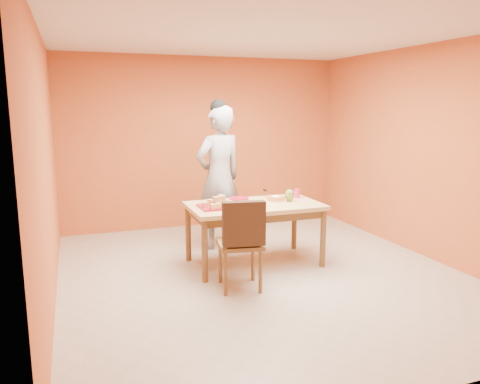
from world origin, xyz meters
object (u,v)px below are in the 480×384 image
object	(u,v)px
egg_ornament	(290,195)
checker_tin	(292,194)
magenta_glass	(297,193)
dining_table	(254,211)
sponge_cake	(276,199)
person	(219,178)
pastry_platter	(216,207)
red_dinner_plate	(239,198)
dining_chair	(240,242)

from	to	relation	value
egg_ornament	checker_tin	distance (m)	0.42
egg_ornament	magenta_glass	bearing A→B (deg)	62.95
dining_table	sponge_cake	size ratio (longest dim) A/B	6.97
person	pastry_platter	world-z (taller)	person
red_dinner_plate	sponge_cake	bearing A→B (deg)	-39.57
sponge_cake	magenta_glass	size ratio (longest dim) A/B	2.06
egg_ornament	magenta_glass	world-z (taller)	egg_ornament
pastry_platter	red_dinner_plate	xyz separation A→B (m)	(0.43, 0.39, -0.00)
magenta_glass	person	bearing A→B (deg)	141.84
magenta_glass	checker_tin	bearing A→B (deg)	84.29
red_dinner_plate	egg_ornament	xyz separation A→B (m)	(0.54, -0.35, 0.07)
dining_table	dining_chair	world-z (taller)	dining_chair
dining_chair	person	bearing A→B (deg)	89.99
dining_table	red_dinner_plate	world-z (taller)	red_dinner_plate
sponge_cake	egg_ornament	bearing A→B (deg)	-14.03
sponge_cake	egg_ornament	world-z (taller)	egg_ornament
pastry_platter	sponge_cake	world-z (taller)	sponge_cake
person	checker_tin	bearing A→B (deg)	132.70
sponge_cake	pastry_platter	bearing A→B (deg)	-174.13
dining_table	pastry_platter	size ratio (longest dim) A/B	4.23
dining_table	person	size ratio (longest dim) A/B	0.82
person	pastry_platter	size ratio (longest dim) A/B	5.13
dining_chair	red_dinner_plate	distance (m)	1.14
pastry_platter	red_dinner_plate	distance (m)	0.58
dining_chair	red_dinner_plate	bearing A→B (deg)	80.27
dining_chair	dining_table	bearing A→B (deg)	67.35
dining_table	checker_tin	bearing A→B (deg)	27.24
dining_chair	egg_ornament	size ratio (longest dim) A/B	6.67
sponge_cake	checker_tin	size ratio (longest dim) A/B	2.03
magenta_glass	checker_tin	size ratio (longest dim) A/B	0.99
red_dinner_plate	checker_tin	distance (m)	0.76
dining_table	magenta_glass	world-z (taller)	magenta_glass
egg_ornament	dining_chair	bearing A→B (deg)	-122.23
checker_tin	egg_ornament	bearing A→B (deg)	-120.88
sponge_cake	checker_tin	distance (m)	0.49
dining_chair	checker_tin	size ratio (longest dim) A/B	8.84
dining_chair	magenta_glass	distance (m)	1.44
dining_table	red_dinner_plate	bearing A→B (deg)	102.20
dining_table	pastry_platter	xyz separation A→B (m)	(-0.50, -0.04, 0.11)
pastry_platter	magenta_glass	xyz separation A→B (m)	(1.17, 0.22, 0.04)
person	egg_ornament	world-z (taller)	person
dining_chair	magenta_glass	size ratio (longest dim) A/B	8.94
dining_table	pastry_platter	distance (m)	0.52
red_dinner_plate	checker_tin	size ratio (longest dim) A/B	2.23
red_dinner_plate	person	bearing A→B (deg)	102.63
dining_table	checker_tin	distance (m)	0.77
checker_tin	magenta_glass	bearing A→B (deg)	-95.71
dining_chair	red_dinner_plate	size ratio (longest dim) A/B	3.96
dining_table	sponge_cake	bearing A→B (deg)	7.44
pastry_platter	magenta_glass	size ratio (longest dim) A/B	3.39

